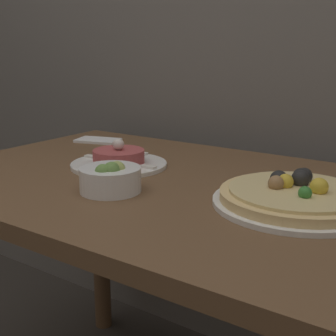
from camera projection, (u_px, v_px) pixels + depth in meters
The scene contains 5 objects.
dining_table at pixel (168, 225), 1.08m from camera, with size 1.15×0.75×0.73m.
pizza_plate at pixel (296, 196), 0.88m from camera, with size 0.32×0.32×0.06m.
tartare_plate at pixel (119, 160), 1.17m from camera, with size 0.24×0.24×0.07m.
small_bowl at pixel (110, 178), 0.96m from camera, with size 0.13×0.13×0.07m.
napkin at pixel (98, 140), 1.47m from camera, with size 0.15×0.11×0.01m.
Camera 1 is at (0.58, -0.46, 1.03)m, focal length 50.00 mm.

